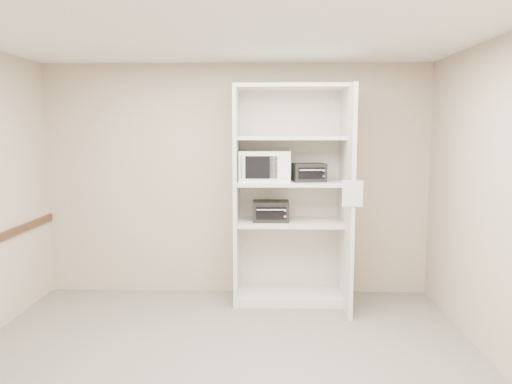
{
  "coord_description": "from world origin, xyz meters",
  "views": [
    {
      "loc": [
        0.38,
        -3.83,
        1.94
      ],
      "look_at": [
        0.24,
        1.42,
        1.28
      ],
      "focal_mm": 35.0,
      "sensor_mm": 36.0,
      "label": 1
    }
  ],
  "objects_px": {
    "toaster_oven_upper": "(309,172)",
    "toaster_oven_lower": "(271,211)",
    "shelving_unit": "(294,202)",
    "microwave": "(265,166)"
  },
  "relations": [
    {
      "from": "toaster_oven_upper",
      "to": "toaster_oven_lower",
      "type": "bearing_deg",
      "value": 168.32
    },
    {
      "from": "shelving_unit",
      "to": "toaster_oven_upper",
      "type": "relative_size",
      "value": 6.96
    },
    {
      "from": "shelving_unit",
      "to": "microwave",
      "type": "distance_m",
      "value": 0.53
    },
    {
      "from": "microwave",
      "to": "toaster_oven_lower",
      "type": "distance_m",
      "value": 0.51
    },
    {
      "from": "microwave",
      "to": "toaster_oven_upper",
      "type": "distance_m",
      "value": 0.5
    },
    {
      "from": "microwave",
      "to": "toaster_oven_upper",
      "type": "bearing_deg",
      "value": -5.54
    },
    {
      "from": "shelving_unit",
      "to": "microwave",
      "type": "height_order",
      "value": "shelving_unit"
    },
    {
      "from": "shelving_unit",
      "to": "microwave",
      "type": "xyz_separation_m",
      "value": [
        -0.33,
        0.01,
        0.41
      ]
    },
    {
      "from": "microwave",
      "to": "shelving_unit",
      "type": "bearing_deg",
      "value": -1.92
    },
    {
      "from": "microwave",
      "to": "toaster_oven_lower",
      "type": "xyz_separation_m",
      "value": [
        0.07,
        -0.02,
        -0.51
      ]
    }
  ]
}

